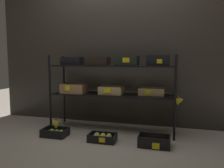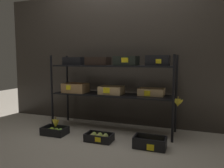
{
  "view_description": "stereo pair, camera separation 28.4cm",
  "coord_description": "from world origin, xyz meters",
  "px_view_note": "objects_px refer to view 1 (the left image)",
  "views": [
    {
      "loc": [
        0.86,
        -3.11,
        1.02
      ],
      "look_at": [
        0.0,
        0.0,
        0.68
      ],
      "focal_mm": 35.86,
      "sensor_mm": 36.0,
      "label": 1
    },
    {
      "loc": [
        1.13,
        -3.02,
        1.02
      ],
      "look_at": [
        0.0,
        0.0,
        0.68
      ],
      "focal_mm": 35.86,
      "sensor_mm": 36.0,
      "label": 2
    }
  ],
  "objects_px": {
    "crate_ground_apple_green": "(55,133)",
    "crate_ground_pear": "(102,138)",
    "display_rack": "(112,79)",
    "banana_bunch_loose": "(56,124)",
    "crate_ground_apple_gold": "(154,142)"
  },
  "relations": [
    {
      "from": "crate_ground_apple_green",
      "to": "crate_ground_pear",
      "type": "relative_size",
      "value": 0.97
    },
    {
      "from": "display_rack",
      "to": "banana_bunch_loose",
      "type": "xyz_separation_m",
      "value": [
        -0.65,
        -0.48,
        -0.59
      ]
    },
    {
      "from": "crate_ground_apple_gold",
      "to": "crate_ground_apple_green",
      "type": "bearing_deg",
      "value": 179.46
    },
    {
      "from": "crate_ground_pear",
      "to": "banana_bunch_loose",
      "type": "distance_m",
      "value": 0.68
    },
    {
      "from": "banana_bunch_loose",
      "to": "crate_ground_apple_gold",
      "type": "bearing_deg",
      "value": -0.52
    },
    {
      "from": "crate_ground_apple_green",
      "to": "banana_bunch_loose",
      "type": "height_order",
      "value": "banana_bunch_loose"
    },
    {
      "from": "crate_ground_apple_green",
      "to": "crate_ground_apple_gold",
      "type": "distance_m",
      "value": 1.33
    },
    {
      "from": "display_rack",
      "to": "banana_bunch_loose",
      "type": "distance_m",
      "value": 1.0
    },
    {
      "from": "display_rack",
      "to": "banana_bunch_loose",
      "type": "relative_size",
      "value": 13.69
    },
    {
      "from": "banana_bunch_loose",
      "to": "display_rack",
      "type": "bearing_deg",
      "value": 36.53
    },
    {
      "from": "display_rack",
      "to": "banana_bunch_loose",
      "type": "height_order",
      "value": "display_rack"
    },
    {
      "from": "crate_ground_apple_green",
      "to": "banana_bunch_loose",
      "type": "distance_m",
      "value": 0.13
    },
    {
      "from": "crate_ground_apple_green",
      "to": "crate_ground_apple_gold",
      "type": "xyz_separation_m",
      "value": [
        1.33,
        -0.01,
        0.01
      ]
    },
    {
      "from": "display_rack",
      "to": "crate_ground_pear",
      "type": "relative_size",
      "value": 5.48
    },
    {
      "from": "display_rack",
      "to": "crate_ground_apple_gold",
      "type": "height_order",
      "value": "display_rack"
    }
  ]
}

